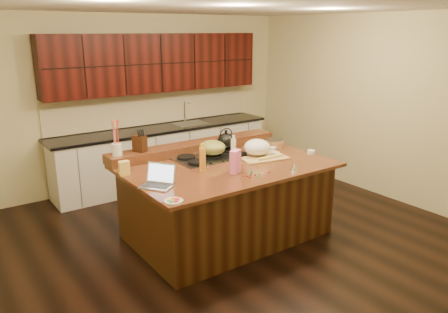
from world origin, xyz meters
TOP-DOWN VIEW (x-y plane):
  - room at (0.00, 0.00)m, footprint 5.52×5.02m
  - island at (0.00, 0.00)m, footprint 2.40×1.60m
  - back_ledge at (0.00, 0.70)m, footprint 2.40×0.30m
  - cooktop at (0.00, 0.30)m, footprint 0.92×0.52m
  - back_counter at (0.30, 2.23)m, footprint 3.70×0.66m
  - kettle at (0.30, 0.43)m, footprint 0.27×0.27m
  - green_bowl at (0.00, 0.30)m, footprint 0.36×0.36m
  - laptop at (-1.00, -0.21)m, footprint 0.39×0.40m
  - oil_bottle at (-0.37, -0.06)m, footprint 0.09×0.09m
  - vinegar_bottle at (0.20, 0.13)m, footprint 0.08×0.08m
  - wooden_tray at (0.49, -0.00)m, footprint 0.63×0.51m
  - ramekin_a at (1.15, -0.26)m, footprint 0.12×0.12m
  - ramekin_b at (0.84, 0.14)m, footprint 0.12×0.12m
  - ramekin_c at (0.72, -0.07)m, footprint 0.13×0.13m
  - strainer_bowl at (0.99, 0.26)m, footprint 0.29×0.29m
  - kitchen_timer at (0.49, -0.63)m, footprint 0.10×0.10m
  - pink_bag at (-0.12, -0.34)m, footprint 0.16×0.13m
  - candy_plate at (-1.09, -0.68)m, footprint 0.19×0.19m
  - package_box at (-1.15, 0.31)m, footprint 0.12×0.09m
  - utensil_crock at (-1.07, 0.70)m, footprint 0.12×0.12m
  - knife_block at (-0.78, 0.70)m, footprint 0.16×0.19m
  - gumdrop_0 at (0.19, -0.55)m, footprint 0.02×0.02m
  - gumdrop_1 at (0.04, -0.43)m, footprint 0.02×0.02m
  - gumdrop_2 at (0.01, -0.53)m, footprint 0.02×0.02m
  - gumdrop_3 at (-0.01, -0.60)m, footprint 0.02×0.02m
  - gumdrop_4 at (-0.12, -0.49)m, footprint 0.02×0.02m
  - gumdrop_5 at (-0.02, -0.49)m, footprint 0.02×0.02m
  - gumdrop_6 at (-0.09, -0.51)m, footprint 0.02×0.02m
  - gumdrop_7 at (0.05, -0.54)m, footprint 0.02×0.02m
  - gumdrop_8 at (-0.09, -0.57)m, footprint 0.02×0.02m

SIDE VIEW (x-z plane):
  - island at x=0.00m, z-range 0.00..0.92m
  - candy_plate at x=-1.09m, z-range 0.92..0.93m
  - gumdrop_0 at x=0.19m, z-range 0.92..0.94m
  - gumdrop_1 at x=0.04m, z-range 0.92..0.94m
  - gumdrop_2 at x=0.01m, z-range 0.92..0.94m
  - gumdrop_3 at x=-0.01m, z-range 0.92..0.94m
  - gumdrop_4 at x=-0.12m, z-range 0.92..0.94m
  - gumdrop_5 at x=-0.02m, z-range 0.92..0.94m
  - gumdrop_6 at x=-0.09m, z-range 0.92..0.94m
  - gumdrop_7 at x=0.05m, z-range 0.92..0.94m
  - gumdrop_8 at x=-0.09m, z-range 0.92..0.94m
  - cooktop at x=0.00m, z-range 0.91..0.96m
  - ramekin_a at x=1.15m, z-range 0.92..0.96m
  - ramekin_b at x=0.84m, z-range 0.92..0.96m
  - ramekin_c at x=0.72m, z-range 0.92..0.96m
  - kitchen_timer at x=0.49m, z-range 0.92..0.99m
  - strainer_bowl at x=0.99m, z-range 0.92..1.01m
  - laptop at x=-1.00m, z-range 0.87..1.09m
  - back_ledge at x=0.00m, z-range 0.92..1.04m
  - back_counter at x=0.30m, z-range -0.22..2.18m
  - package_box at x=-1.15m, z-range 0.92..1.08m
  - wooden_tray at x=0.49m, z-range 0.91..1.14m
  - vinegar_bottle at x=0.20m, z-range 0.92..1.17m
  - pink_bag at x=-0.12m, z-range 0.92..1.18m
  - green_bowl at x=0.00m, z-range 0.97..1.14m
  - oil_bottle at x=-0.37m, z-range 0.92..1.19m
  - kettle at x=0.30m, z-range 0.97..1.17m
  - utensil_crock at x=-1.07m, z-range 1.04..1.18m
  - knife_block at x=-0.78m, z-range 1.04..1.24m
  - room at x=0.00m, z-range -0.01..2.71m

